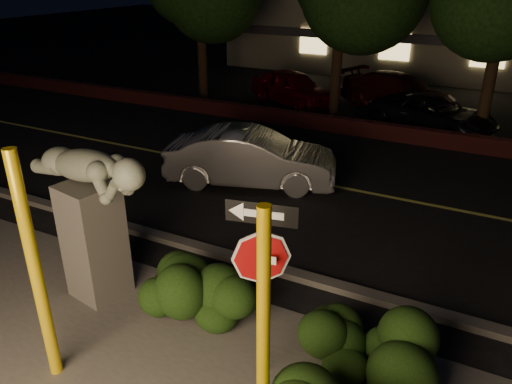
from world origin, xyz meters
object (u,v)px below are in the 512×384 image
at_px(yellow_pole_left, 36,272).
at_px(sculpture, 91,206).
at_px(yellow_pole_right, 263,330).
at_px(parked_car_darkred, 398,92).
at_px(signpost, 261,258).
at_px(parked_car_dark, 433,114).
at_px(parked_car_red, 292,87).
at_px(silver_sedan, 251,158).

distance_m(yellow_pole_left, sculpture, 1.77).
relative_size(yellow_pole_right, sculpture, 1.12).
relative_size(yellow_pole_left, parked_car_darkred, 0.69).
height_order(yellow_pole_right, parked_car_darkred, yellow_pole_right).
xyz_separation_m(yellow_pole_left, yellow_pole_right, (2.89, 0.45, -0.12)).
bearing_deg(yellow_pole_left, signpost, 26.52).
distance_m(yellow_pole_left, signpost, 2.77).
distance_m(parked_car_darkred, parked_car_dark, 2.72).
bearing_deg(yellow_pole_left, yellow_pole_right, 8.80).
xyz_separation_m(sculpture, parked_car_dark, (3.29, 11.84, -1.06)).
height_order(parked_car_darkred, parked_car_dark, parked_car_darkred).
bearing_deg(parked_car_dark, yellow_pole_right, -158.06).
xyz_separation_m(parked_car_red, parked_car_darkred, (3.90, 1.01, 0.01)).
bearing_deg(sculpture, signpost, 2.91).
bearing_deg(signpost, parked_car_darkred, 83.55).
relative_size(yellow_pole_right, silver_sedan, 0.71).
bearing_deg(silver_sedan, yellow_pole_left, 167.64).
distance_m(yellow_pole_left, parked_car_red, 14.97).
relative_size(yellow_pole_right, parked_car_red, 0.77).
bearing_deg(parked_car_red, sculpture, -144.00).
xyz_separation_m(parked_car_red, parked_car_dark, (5.52, -1.18, -0.08)).
relative_size(silver_sedan, parked_car_dark, 1.00).
relative_size(silver_sedan, parked_car_red, 1.08).
bearing_deg(signpost, yellow_pole_left, -165.77).
bearing_deg(yellow_pole_left, parked_car_dark, 79.03).
bearing_deg(sculpture, parked_car_darkred, 93.43).
distance_m(silver_sedan, parked_car_dark, 7.36).
xyz_separation_m(parked_car_darkred, parked_car_dark, (1.62, -2.19, -0.09)).
distance_m(yellow_pole_right, signpost, 0.95).
height_order(yellow_pole_right, sculpture, yellow_pole_right).
height_order(yellow_pole_right, parked_car_red, yellow_pole_right).
distance_m(sculpture, silver_sedan, 5.33).
height_order(yellow_pole_left, parked_car_dark, yellow_pole_left).
xyz_separation_m(signpost, sculpture, (-3.15, 0.41, -0.18)).
bearing_deg(silver_sedan, sculpture, 161.87).
xyz_separation_m(yellow_pole_right, parked_car_dark, (-0.28, 13.03, -0.90)).
distance_m(signpost, parked_car_dark, 12.31).
bearing_deg(yellow_pole_right, parked_car_red, 112.21).
distance_m(signpost, sculpture, 3.18).
relative_size(yellow_pole_left, parked_car_red, 0.83).
relative_size(signpost, parked_car_darkred, 0.55).
bearing_deg(yellow_pole_right, silver_sedan, 118.81).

